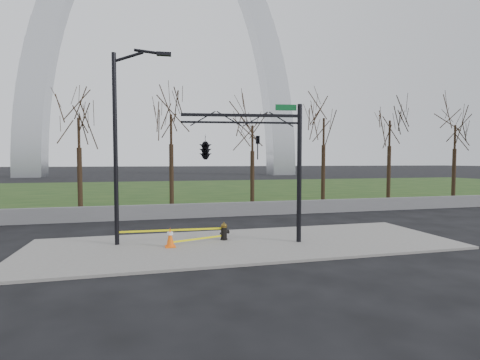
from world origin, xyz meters
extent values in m
plane|color=black|center=(0.00, 0.00, 0.00)|extent=(500.00, 500.00, 0.00)
cube|color=slate|center=(0.00, 0.00, 0.05)|extent=(18.00, 6.00, 0.10)
cube|color=#183513|center=(0.00, 30.00, 0.03)|extent=(120.00, 40.00, 0.06)
cube|color=#59595B|center=(0.00, 8.00, 0.45)|extent=(60.00, 0.30, 0.90)
cylinder|color=black|center=(-0.82, 0.83, 0.13)|extent=(0.32, 0.32, 0.06)
cylinder|color=black|center=(-0.82, 0.83, 0.38)|extent=(0.24, 0.24, 0.56)
cylinder|color=black|center=(-0.64, 0.91, 0.43)|extent=(0.23, 0.21, 0.15)
cylinder|color=black|center=(-0.95, 0.77, 0.40)|extent=(0.12, 0.12, 0.09)
cylinder|color=brown|center=(-0.82, 0.83, 0.68)|extent=(0.28, 0.28, 0.06)
ellipsoid|color=brown|center=(-0.82, 0.83, 0.74)|extent=(0.26, 0.26, 0.20)
cylinder|color=brown|center=(-0.82, 0.83, 0.85)|extent=(0.06, 0.06, 0.07)
cube|color=#FF610D|center=(-3.21, 0.04, 0.12)|extent=(0.43, 0.43, 0.05)
cone|color=#FF610D|center=(-3.21, 0.04, 0.52)|extent=(0.32, 0.32, 0.75)
cylinder|color=white|center=(-3.21, 0.04, 0.66)|extent=(0.24, 0.24, 0.11)
cylinder|color=black|center=(-5.34, 1.06, 4.00)|extent=(0.18, 0.18, 8.00)
cylinder|color=black|center=(-4.79, 1.02, 7.85)|extent=(1.27, 0.20, 0.56)
cylinder|color=black|center=(-3.94, 0.97, 8.10)|extent=(1.21, 0.20, 0.22)
cube|color=black|center=(-3.34, 0.93, 8.05)|extent=(0.61, 0.26, 0.14)
cylinder|color=black|center=(2.23, -0.35, 3.00)|extent=(0.20, 0.20, 6.00)
cube|color=black|center=(-0.24, 0.04, 5.50)|extent=(4.96, 0.89, 0.12)
cube|color=black|center=(-0.24, 0.04, 5.20)|extent=(4.95, 0.85, 0.08)
cube|color=#0C5926|center=(1.64, -0.26, 5.85)|extent=(0.90, 0.18, 0.25)
imported|color=black|center=(0.46, -0.07, 4.15)|extent=(0.19, 0.22, 1.00)
imported|color=black|center=(-1.72, 0.27, 4.15)|extent=(0.91, 2.54, 1.00)
cube|color=#FFF80D|center=(-3.08, 0.94, 0.61)|extent=(4.52, 0.23, 0.08)
cube|color=#FFF80D|center=(-2.02, 0.44, 0.29)|extent=(2.39, 0.79, 0.08)
camera|label=1|loc=(-4.00, -14.52, 3.58)|focal=26.72mm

